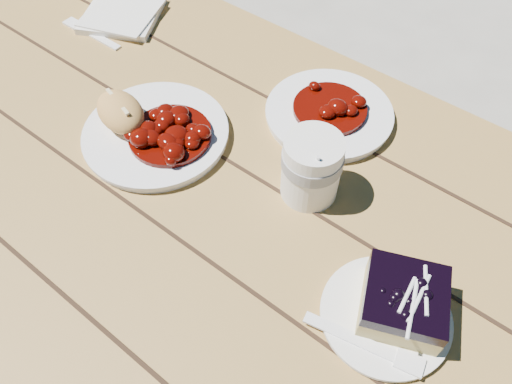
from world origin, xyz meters
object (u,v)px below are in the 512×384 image
Objects in this scene: main_plate at (156,134)px; blueberry_cake at (403,301)px; picnic_table at (232,264)px; dessert_plate at (385,316)px; bread_roll at (120,112)px; second_plate at (329,114)px; coffee_cup at (311,168)px.

blueberry_cake is (0.47, -0.03, 0.03)m from main_plate.
dessert_plate is at bearing -0.42° from picnic_table.
main_plate reaches higher than picnic_table.
main_plate reaches higher than dessert_plate.
picnic_table is 15.24× the size of blueberry_cake.
second_plate is (0.26, 0.24, -0.03)m from bread_roll.
bread_roll is 0.33m from coffee_cup.
coffee_cup is (-0.21, 0.10, 0.02)m from blueberry_cake.
second_plate is (-0.27, 0.25, -0.03)m from blueberry_cake.
dessert_plate is (0.46, -0.05, -0.00)m from main_plate.
blueberry_cake is 0.37m from second_plate.
picnic_table is 18.22× the size of coffee_cup.
picnic_table is 0.34m from blueberry_cake.
bread_roll is 0.63× the size of dessert_plate.
bread_roll is at bearing 176.99° from dessert_plate.
coffee_cup is (0.27, 0.06, 0.05)m from main_plate.
blueberry_cake is 1.20× the size of coffee_cup.
main_plate is 2.18× the size of coffee_cup.
main_plate is 1.82× the size of blueberry_cake.
coffee_cup is (0.32, 0.08, 0.01)m from bread_roll.
bread_roll is at bearing -165.32° from coffee_cup.
picnic_table is 0.31m from second_plate.
bread_roll is at bearing 156.34° from blueberry_cake.
blueberry_cake is (0.53, -0.01, -0.00)m from bread_roll.
main_plate is 1.11× the size of second_plate.
main_plate is 1.45× the size of dessert_plate.
bread_roll reaches higher than picnic_table.
blueberry_cake is at bearing -25.05° from coffee_cup.
dessert_plate is (0.52, -0.03, -0.04)m from bread_roll.
coffee_cup is at bearing -67.95° from second_plate.
bread_roll is (-0.25, 0.03, 0.20)m from picnic_table.
second_plate reaches higher than dessert_plate.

